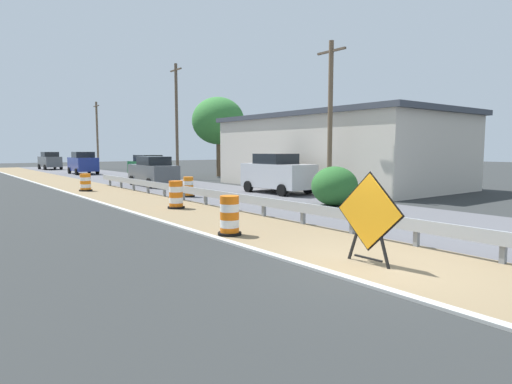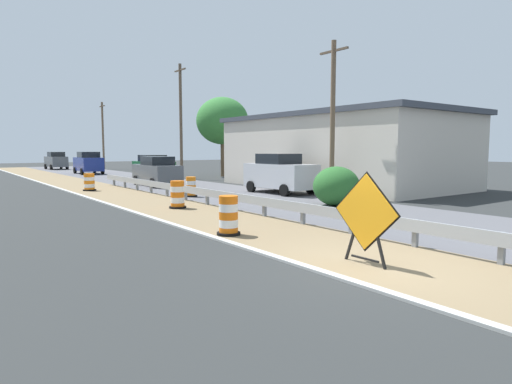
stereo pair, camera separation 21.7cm
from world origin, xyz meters
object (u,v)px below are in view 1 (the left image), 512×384
car_lead_far_lane (153,171)px  car_trailing_near_lane (149,166)px  traffic_barrel_nearest (230,217)px  car_mid_far_lane (277,173)px  utility_pole_mid (177,120)px  car_lead_near_lane (83,163)px  utility_pole_near (330,117)px  utility_pole_far (97,134)px  traffic_barrel_mid (188,188)px  traffic_barrel_far (85,183)px  car_trailing_far_lane (50,161)px  traffic_barrel_close (176,196)px  warning_sign_diamond (369,215)px

car_lead_far_lane → car_trailing_near_lane: bearing=-19.4°
traffic_barrel_nearest → car_mid_far_lane: 12.09m
traffic_barrel_nearest → utility_pole_mid: (9.65, 22.08, 4.29)m
car_lead_near_lane → utility_pole_near: bearing=-170.4°
utility_pole_far → car_mid_far_lane: bearing=-91.9°
traffic_barrel_mid → traffic_barrel_far: size_ratio=1.02×
car_lead_far_lane → traffic_barrel_mid: bearing=171.9°
traffic_barrel_far → car_lead_near_lane: bearing=74.7°
traffic_barrel_nearest → car_trailing_far_lane: size_ratio=0.27×
traffic_barrel_far → utility_pole_near: bearing=-52.2°
traffic_barrel_close → car_lead_near_lane: size_ratio=0.24×
traffic_barrel_nearest → car_trailing_near_lane: (8.52, 25.23, 0.46)m
traffic_barrel_mid → car_trailing_far_lane: bearing=88.0°
warning_sign_diamond → utility_pole_near: (8.65, 9.27, 2.94)m
car_trailing_far_lane → car_lead_far_lane: bearing=178.0°
car_lead_near_lane → car_mid_far_lane: size_ratio=1.06×
car_trailing_near_lane → traffic_barrel_close: bearing=-21.7°
car_trailing_near_lane → car_trailing_far_lane: bearing=-172.3°
car_trailing_near_lane → traffic_barrel_far: bearing=-42.0°
car_lead_far_lane → car_mid_far_lane: size_ratio=1.10×
traffic_barrel_mid → car_trailing_far_lane: (1.28, 36.94, 0.58)m
warning_sign_diamond → utility_pole_near: utility_pole_near is taller
car_trailing_far_lane → car_lead_near_lane: bearing=179.5°
traffic_barrel_far → car_mid_far_lane: size_ratio=0.23×
warning_sign_diamond → traffic_barrel_close: bearing=-94.7°
warning_sign_diamond → utility_pole_near: size_ratio=0.26×
traffic_barrel_far → car_lead_far_lane: 4.74m
warning_sign_diamond → traffic_barrel_mid: warning_sign_diamond is taller
car_trailing_near_lane → utility_pole_mid: 5.08m
car_mid_far_lane → utility_pole_near: (0.49, -3.45, 2.91)m
traffic_barrel_far → car_trailing_near_lane: (7.94, 9.22, 0.52)m
warning_sign_diamond → traffic_barrel_nearest: 4.48m
car_mid_far_lane → utility_pole_mid: size_ratio=0.48×
traffic_barrel_far → car_trailing_far_lane: size_ratio=0.25×
car_lead_far_lane → utility_pole_near: 13.06m
utility_pole_near → utility_pole_far: bearing=89.0°
traffic_barrel_far → traffic_barrel_mid: bearing=-63.0°
car_lead_far_lane → car_trailing_far_lane: 29.61m
car_mid_far_lane → utility_pole_mid: utility_pole_mid is taller
traffic_barrel_mid → utility_pole_mid: 14.46m
warning_sign_diamond → car_mid_far_lane: 15.11m
traffic_barrel_nearest → car_trailing_far_lane: car_trailing_far_lane is taller
traffic_barrel_nearest → traffic_barrel_far: size_ratio=1.12×
car_lead_near_lane → car_trailing_near_lane: size_ratio=0.98×
utility_pole_far → car_trailing_far_lane: bearing=147.7°
car_trailing_near_lane → utility_pole_near: bearing=0.8°
car_trailing_far_lane → utility_pole_near: size_ratio=0.54×
car_trailing_near_lane → car_lead_near_lane: bearing=-162.4°
traffic_barrel_mid → car_lead_near_lane: (1.64, 24.48, 0.62)m
traffic_barrel_mid → utility_pole_near: size_ratio=0.13×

